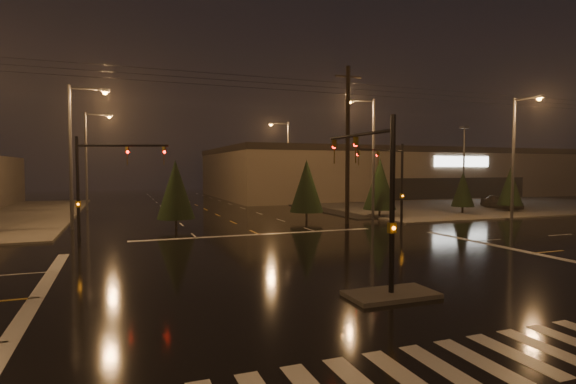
# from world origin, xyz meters

# --- Properties ---
(ground) EXTENTS (140.00, 140.00, 0.00)m
(ground) POSITION_xyz_m (0.00, 0.00, 0.00)
(ground) COLOR black
(ground) RESTS_ON ground
(sidewalk_ne) EXTENTS (36.00, 36.00, 0.12)m
(sidewalk_ne) POSITION_xyz_m (30.00, 30.00, 0.06)
(sidewalk_ne) COLOR #46433E
(sidewalk_ne) RESTS_ON ground
(median_island) EXTENTS (3.00, 1.60, 0.15)m
(median_island) POSITION_xyz_m (0.00, -4.00, 0.07)
(median_island) COLOR #46433E
(median_island) RESTS_ON ground
(crosswalk) EXTENTS (15.00, 2.60, 0.01)m
(crosswalk) POSITION_xyz_m (0.00, -9.00, 0.01)
(crosswalk) COLOR beige
(crosswalk) RESTS_ON ground
(stop_bar_far) EXTENTS (16.00, 0.50, 0.01)m
(stop_bar_far) POSITION_xyz_m (0.00, 11.00, 0.01)
(stop_bar_far) COLOR beige
(stop_bar_far) RESTS_ON ground
(parking_lot) EXTENTS (50.00, 24.00, 0.08)m
(parking_lot) POSITION_xyz_m (35.00, 28.00, 0.04)
(parking_lot) COLOR black
(parking_lot) RESTS_ON ground
(retail_building) EXTENTS (60.20, 28.30, 7.20)m
(retail_building) POSITION_xyz_m (35.00, 45.99, 3.84)
(retail_building) COLOR #736752
(retail_building) RESTS_ON ground
(signal_mast_median) EXTENTS (0.25, 4.59, 6.00)m
(signal_mast_median) POSITION_xyz_m (0.00, -3.07, 3.75)
(signal_mast_median) COLOR black
(signal_mast_median) RESTS_ON ground
(signal_mast_ne) EXTENTS (4.84, 1.86, 6.00)m
(signal_mast_ne) POSITION_xyz_m (9.50, 10.14, 3.79)
(signal_mast_ne) COLOR black
(signal_mast_ne) RESTS_ON ground
(signal_mast_nw) EXTENTS (4.84, 1.86, 6.00)m
(signal_mast_nw) POSITION_xyz_m (-9.50, 10.14, 3.79)
(signal_mast_nw) COLOR black
(signal_mast_nw) RESTS_ON ground
(streetlight_1) EXTENTS (2.77, 0.32, 10.00)m
(streetlight_1) POSITION_xyz_m (-11.18, 18.00, 5.80)
(streetlight_1) COLOR #38383A
(streetlight_1) RESTS_ON ground
(streetlight_2) EXTENTS (2.77, 0.32, 10.00)m
(streetlight_2) POSITION_xyz_m (-11.18, 34.00, 5.80)
(streetlight_2) COLOR #38383A
(streetlight_2) RESTS_ON ground
(streetlight_3) EXTENTS (2.77, 0.32, 10.00)m
(streetlight_3) POSITION_xyz_m (11.18, 16.00, 5.80)
(streetlight_3) COLOR #38383A
(streetlight_3) RESTS_ON ground
(streetlight_4) EXTENTS (2.77, 0.32, 10.00)m
(streetlight_4) POSITION_xyz_m (11.18, 36.00, 5.80)
(streetlight_4) COLOR #38383A
(streetlight_4) RESTS_ON ground
(streetlight_6) EXTENTS (0.32, 2.77, 10.00)m
(streetlight_6) POSITION_xyz_m (22.00, 11.18, 5.80)
(streetlight_6) COLOR #38383A
(streetlight_6) RESTS_ON ground
(utility_pole_1) EXTENTS (2.20, 0.32, 12.00)m
(utility_pole_1) POSITION_xyz_m (8.00, 14.00, 6.13)
(utility_pole_1) COLOR black
(utility_pole_1) RESTS_ON ground
(conifer_0) EXTENTS (2.83, 2.83, 5.13)m
(conifer_0) POSITION_xyz_m (12.81, 17.04, 2.91)
(conifer_0) COLOR black
(conifer_0) RESTS_ON ground
(conifer_1) EXTENTS (2.09, 2.09, 3.96)m
(conifer_1) POSITION_xyz_m (21.71, 16.87, 2.33)
(conifer_1) COLOR black
(conifer_1) RESTS_ON ground
(conifer_2) EXTENTS (2.33, 2.33, 4.34)m
(conifer_2) POSITION_xyz_m (27.13, 16.50, 2.52)
(conifer_2) COLOR black
(conifer_2) RESTS_ON ground
(conifer_3) EXTENTS (2.66, 2.66, 4.86)m
(conifer_3) POSITION_xyz_m (-4.65, 15.80, 2.78)
(conifer_3) COLOR black
(conifer_3) RESTS_ON ground
(conifer_4) EXTENTS (2.74, 2.74, 4.99)m
(conifer_4) POSITION_xyz_m (5.94, 17.14, 2.84)
(conifer_4) COLOR black
(conifer_4) RESTS_ON ground
(car_parked) EXTENTS (1.87, 4.54, 1.54)m
(car_parked) POSITION_xyz_m (28.99, 19.27, 0.77)
(car_parked) COLOR black
(car_parked) RESTS_ON ground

